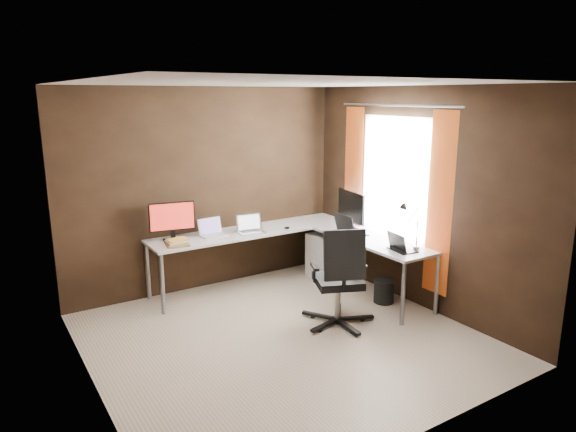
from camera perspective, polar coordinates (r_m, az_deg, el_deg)
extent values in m
cube|color=beige|center=(5.33, -0.54, -13.46)|extent=(3.60, 3.60, 0.00)
cube|color=white|center=(4.75, -0.61, 14.53)|extent=(3.60, 3.60, 0.00)
cube|color=black|center=(6.46, -9.06, 2.91)|extent=(3.60, 0.00, 2.50)
cube|color=black|center=(3.55, 15.04, -6.06)|extent=(3.60, 0.00, 2.50)
cube|color=black|center=(4.26, -21.65, -3.33)|extent=(0.00, 3.60, 2.50)
cube|color=black|center=(6.02, 14.15, 1.91)|extent=(0.00, 3.60, 2.50)
cube|color=white|center=(6.21, 11.84, 4.26)|extent=(0.00, 1.00, 1.30)
cube|color=orange|center=(5.73, 16.51, 1.21)|extent=(0.01, 0.35, 2.00)
cube|color=orange|center=(6.75, 7.25, 3.43)|extent=(0.01, 0.35, 2.00)
cylinder|color=slate|center=(6.11, 11.96, 11.93)|extent=(0.02, 1.90, 0.02)
cube|color=silver|center=(6.51, -3.99, -1.69)|extent=(2.65, 0.60, 0.03)
cube|color=silver|center=(6.20, 9.44, -2.63)|extent=(0.60, 1.65, 0.03)
cylinder|color=slate|center=(5.91, -13.80, -7.36)|extent=(0.05, 0.05, 0.70)
cylinder|color=slate|center=(6.38, -15.33, -5.90)|extent=(0.05, 0.05, 0.70)
cylinder|color=slate|center=(5.61, 12.68, -8.46)|extent=(0.05, 0.05, 0.70)
cylinder|color=slate|center=(5.97, 16.25, -7.32)|extent=(0.05, 0.05, 0.70)
cylinder|color=slate|center=(7.49, 3.77, -2.58)|extent=(0.05, 0.05, 0.70)
cube|color=silver|center=(6.84, 4.54, -4.57)|extent=(0.42, 0.50, 0.60)
cube|color=black|center=(6.17, -12.60, -2.63)|extent=(0.26, 0.19, 0.01)
cube|color=black|center=(6.17, -12.66, -2.04)|extent=(0.06, 0.04, 0.11)
cube|color=black|center=(6.12, -12.77, -0.04)|extent=(0.52, 0.13, 0.34)
cube|color=red|center=(6.10, -12.74, -0.07)|extent=(0.49, 0.10, 0.31)
cube|color=black|center=(6.56, 7.09, -1.44)|extent=(0.18, 0.25, 0.01)
cube|color=black|center=(6.54, 6.95, -0.95)|extent=(0.04, 0.06, 0.10)
cube|color=black|center=(6.48, 7.01, 1.10)|extent=(0.12, 0.60, 0.37)
cube|color=#1E39A0|center=(6.49, 7.12, 1.11)|extent=(0.09, 0.57, 0.34)
cube|color=silver|center=(6.29, -8.31, -2.13)|extent=(0.32, 0.24, 0.02)
cube|color=silver|center=(6.33, -8.69, -1.08)|extent=(0.31, 0.08, 0.19)
cube|color=#6C5597|center=(6.33, -8.67, -1.09)|extent=(0.27, 0.07, 0.16)
cube|color=silver|center=(6.38, -4.10, -1.78)|extent=(0.35, 0.27, 0.02)
cube|color=silver|center=(6.44, -4.38, -0.67)|extent=(0.33, 0.11, 0.20)
cube|color=silver|center=(6.43, -4.36, -0.68)|extent=(0.29, 0.09, 0.17)
cube|color=black|center=(6.38, 7.01, -1.87)|extent=(0.30, 0.41, 0.02)
cube|color=black|center=(6.28, 6.27, -0.86)|extent=(0.10, 0.40, 0.25)
cube|color=#19243A|center=(6.29, 6.31, -0.85)|extent=(0.08, 0.35, 0.21)
cube|color=black|center=(5.80, 12.59, -3.66)|extent=(0.26, 0.33, 0.02)
cube|color=black|center=(5.72, 11.98, -2.78)|extent=(0.10, 0.31, 0.19)
cube|color=#CD6396|center=(5.72, 12.03, -2.78)|extent=(0.08, 0.27, 0.16)
cube|color=#997352|center=(5.95, -12.16, -3.15)|extent=(0.28, 0.24, 0.02)
cube|color=gold|center=(5.94, -12.18, -2.93)|extent=(0.24, 0.20, 0.02)
cube|color=beige|center=(5.94, -12.18, -2.75)|extent=(0.24, 0.19, 0.02)
cube|color=gold|center=(5.93, -12.19, -2.60)|extent=(0.23, 0.18, 0.01)
ellipsoid|color=black|center=(5.94, -11.28, -3.08)|extent=(0.09, 0.06, 0.04)
ellipsoid|color=black|center=(6.53, -0.11, -1.33)|extent=(0.08, 0.05, 0.03)
cylinder|color=slate|center=(5.81, 14.04, -3.52)|extent=(0.07, 0.07, 0.05)
cylinder|color=slate|center=(5.76, 14.14, -1.88)|extent=(0.02, 0.02, 0.29)
cylinder|color=slate|center=(5.70, 13.69, 0.05)|extent=(0.02, 0.16, 0.22)
cone|color=slate|center=(5.69, 12.87, 0.83)|extent=(0.09, 0.12, 0.12)
cylinder|color=slate|center=(5.58, 5.53, -9.35)|extent=(0.06, 0.06, 0.39)
cube|color=black|center=(5.50, 5.58, -7.19)|extent=(0.61, 0.61, 0.08)
cube|color=black|center=(5.18, 6.32, -4.34)|extent=(0.44, 0.28, 0.51)
cylinder|color=black|center=(6.23, 10.61, -8.22)|extent=(0.31, 0.31, 0.27)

